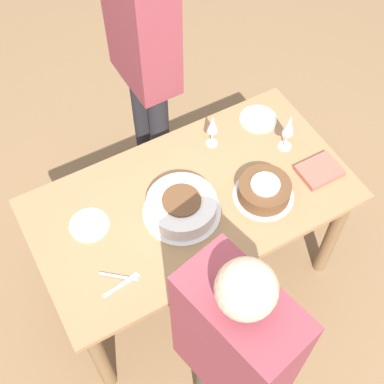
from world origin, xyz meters
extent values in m
plane|color=#8E6B47|center=(0.00, 0.00, 0.00)|extent=(12.00, 12.00, 0.00)
cube|color=#9E754C|center=(0.00, 0.00, 0.75)|extent=(1.47, 0.80, 0.03)
cylinder|color=brown|center=(-0.66, -0.32, 0.37)|extent=(0.07, 0.07, 0.74)
cylinder|color=brown|center=(0.66, -0.32, 0.37)|extent=(0.07, 0.07, 0.74)
cylinder|color=brown|center=(-0.66, 0.32, 0.37)|extent=(0.07, 0.07, 0.74)
cylinder|color=brown|center=(0.66, 0.32, 0.37)|extent=(0.07, 0.07, 0.74)
cylinder|color=white|center=(-0.08, -0.04, 0.77)|extent=(0.35, 0.35, 0.01)
cylinder|color=white|center=(-0.08, -0.04, 0.82)|extent=(0.31, 0.31, 0.08)
cylinder|color=brown|center=(-0.08, -0.04, 0.87)|extent=(0.17, 0.17, 0.01)
cylinder|color=white|center=(0.29, -0.15, 0.77)|extent=(0.28, 0.28, 0.01)
cylinder|color=brown|center=(0.29, -0.15, 0.82)|extent=(0.24, 0.24, 0.08)
cylinder|color=white|center=(0.29, -0.15, 0.86)|extent=(0.13, 0.13, 0.01)
cylinder|color=silver|center=(0.54, 0.04, 0.77)|extent=(0.07, 0.07, 0.00)
cylinder|color=silver|center=(0.54, 0.04, 0.82)|extent=(0.01, 0.01, 0.10)
cone|color=silver|center=(0.54, 0.04, 0.93)|extent=(0.06, 0.06, 0.11)
cylinder|color=silver|center=(0.24, 0.23, 0.77)|extent=(0.06, 0.06, 0.00)
cylinder|color=silver|center=(0.24, 0.23, 0.82)|extent=(0.01, 0.01, 0.09)
cone|color=silver|center=(0.24, 0.23, 0.91)|extent=(0.05, 0.05, 0.10)
cylinder|color=beige|center=(-0.47, 0.10, 0.77)|extent=(0.18, 0.18, 0.01)
cylinder|color=beige|center=(0.53, 0.26, 0.77)|extent=(0.19, 0.19, 0.01)
cube|color=silver|center=(-0.46, -0.23, 0.77)|extent=(0.17, 0.02, 0.00)
cube|color=silver|center=(-0.47, -0.23, 0.77)|extent=(0.17, 0.05, 0.00)
cube|color=silver|center=(-0.46, -0.20, 0.78)|extent=(0.14, 0.12, 0.00)
cube|color=#B75B4C|center=(0.59, -0.16, 0.78)|extent=(0.19, 0.15, 0.03)
cylinder|color=#4C4238|center=(-0.27, -0.63, 0.38)|extent=(0.11, 0.11, 0.76)
cube|color=brown|center=(-0.25, -0.74, 1.08)|extent=(0.30, 0.44, 0.64)
sphere|color=#DBB293|center=(-0.25, -0.74, 1.48)|extent=(0.17, 0.17, 0.17)
cylinder|color=#232328|center=(0.14, 0.85, 0.42)|extent=(0.11, 0.11, 0.84)
cylinder|color=#232328|center=(0.14, 0.63, 0.42)|extent=(0.11, 0.11, 0.84)
cube|color=brown|center=(0.14, 0.74, 1.19)|extent=(0.23, 0.41, 0.70)
camera|label=1|loc=(-0.66, -1.18, 2.79)|focal=50.00mm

